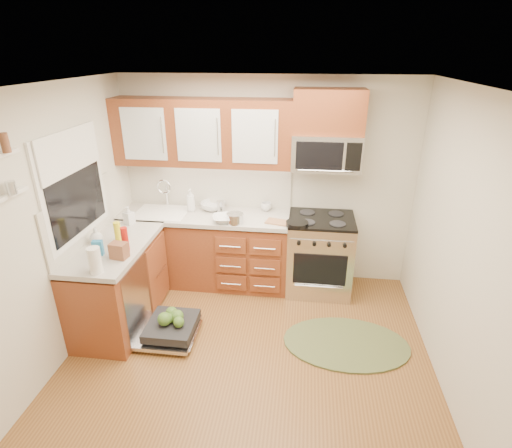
# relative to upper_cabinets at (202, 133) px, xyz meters

# --- Properties ---
(floor) EXTENTS (3.50, 3.50, 0.00)m
(floor) POSITION_rel_upper_cabinets_xyz_m (0.73, -1.57, -1.88)
(floor) COLOR brown
(floor) RESTS_ON ground
(ceiling) EXTENTS (3.50, 3.50, 0.00)m
(ceiling) POSITION_rel_upper_cabinets_xyz_m (0.73, -1.57, 0.62)
(ceiling) COLOR white
(ceiling) RESTS_ON ground
(wall_back) EXTENTS (3.50, 0.04, 2.50)m
(wall_back) POSITION_rel_upper_cabinets_xyz_m (0.73, 0.18, -0.62)
(wall_back) COLOR beige
(wall_back) RESTS_ON ground
(wall_front) EXTENTS (3.50, 0.04, 2.50)m
(wall_front) POSITION_rel_upper_cabinets_xyz_m (0.73, -3.33, -0.62)
(wall_front) COLOR beige
(wall_front) RESTS_ON ground
(wall_left) EXTENTS (0.04, 3.50, 2.50)m
(wall_left) POSITION_rel_upper_cabinets_xyz_m (-1.02, -1.57, -0.62)
(wall_left) COLOR beige
(wall_left) RESTS_ON ground
(wall_right) EXTENTS (0.04, 3.50, 2.50)m
(wall_right) POSITION_rel_upper_cabinets_xyz_m (2.48, -1.57, -0.62)
(wall_right) COLOR beige
(wall_right) RESTS_ON ground
(base_cabinet_back) EXTENTS (2.05, 0.60, 0.85)m
(base_cabinet_back) POSITION_rel_upper_cabinets_xyz_m (0.00, -0.12, -1.45)
(base_cabinet_back) COLOR maroon
(base_cabinet_back) RESTS_ON ground
(base_cabinet_left) EXTENTS (0.60, 1.25, 0.85)m
(base_cabinet_left) POSITION_rel_upper_cabinets_xyz_m (-0.72, -1.05, -1.45)
(base_cabinet_left) COLOR maroon
(base_cabinet_left) RESTS_ON ground
(countertop_back) EXTENTS (2.07, 0.64, 0.05)m
(countertop_back) POSITION_rel_upper_cabinets_xyz_m (0.00, -0.14, -0.97)
(countertop_back) COLOR beige
(countertop_back) RESTS_ON base_cabinet_back
(countertop_left) EXTENTS (0.64, 1.27, 0.05)m
(countertop_left) POSITION_rel_upper_cabinets_xyz_m (-0.71, -1.05, -0.97)
(countertop_left) COLOR beige
(countertop_left) RESTS_ON base_cabinet_left
(backsplash_back) EXTENTS (2.05, 0.02, 0.57)m
(backsplash_back) POSITION_rel_upper_cabinets_xyz_m (0.00, 0.16, -0.67)
(backsplash_back) COLOR beige
(backsplash_back) RESTS_ON ground
(backsplash_left) EXTENTS (0.02, 1.25, 0.57)m
(backsplash_left) POSITION_rel_upper_cabinets_xyz_m (-1.01, -1.05, -0.67)
(backsplash_left) COLOR beige
(backsplash_left) RESTS_ON ground
(upper_cabinets) EXTENTS (2.05, 0.35, 0.75)m
(upper_cabinets) POSITION_rel_upper_cabinets_xyz_m (0.00, 0.00, 0.00)
(upper_cabinets) COLOR maroon
(upper_cabinets) RESTS_ON ground
(cabinet_over_mw) EXTENTS (0.76, 0.35, 0.47)m
(cabinet_over_mw) POSITION_rel_upper_cabinets_xyz_m (1.41, 0.00, 0.26)
(cabinet_over_mw) COLOR maroon
(cabinet_over_mw) RESTS_ON ground
(range) EXTENTS (0.76, 0.64, 0.95)m
(range) POSITION_rel_upper_cabinets_xyz_m (1.41, -0.15, -1.40)
(range) COLOR silver
(range) RESTS_ON ground
(microwave) EXTENTS (0.76, 0.38, 0.40)m
(microwave) POSITION_rel_upper_cabinets_xyz_m (1.41, -0.02, -0.18)
(microwave) COLOR silver
(microwave) RESTS_ON ground
(sink) EXTENTS (0.62, 0.50, 0.26)m
(sink) POSITION_rel_upper_cabinets_xyz_m (-0.52, -0.16, -1.07)
(sink) COLOR white
(sink) RESTS_ON ground
(dishwasher) EXTENTS (0.70, 0.60, 0.20)m
(dishwasher) POSITION_rel_upper_cabinets_xyz_m (-0.13, -1.27, -1.77)
(dishwasher) COLOR silver
(dishwasher) RESTS_ON ground
(window) EXTENTS (0.03, 1.05, 1.05)m
(window) POSITION_rel_upper_cabinets_xyz_m (-1.01, -1.07, -0.32)
(window) COLOR white
(window) RESTS_ON ground
(window_blind) EXTENTS (0.02, 0.96, 0.40)m
(window_blind) POSITION_rel_upper_cabinets_xyz_m (-0.98, -1.07, 0.00)
(window_blind) COLOR white
(window_blind) RESTS_ON ground
(shelf_lower) EXTENTS (0.04, 0.40, 0.03)m
(shelf_lower) POSITION_rel_upper_cabinets_xyz_m (-0.99, -1.92, -0.12)
(shelf_lower) COLOR white
(shelf_lower) RESTS_ON ground
(rug) EXTENTS (1.44, 1.13, 0.02)m
(rug) POSITION_rel_upper_cabinets_xyz_m (1.68, -1.16, -1.86)
(rug) COLOR #586037
(rug) RESTS_ON ground
(skillet) EXTENTS (0.26, 0.26, 0.05)m
(skillet) POSITION_rel_upper_cabinets_xyz_m (1.12, -0.40, -0.90)
(skillet) COLOR black
(skillet) RESTS_ON range
(stock_pot) EXTENTS (0.23, 0.23, 0.12)m
(stock_pot) POSITION_rel_upper_cabinets_xyz_m (0.42, -0.35, -0.89)
(stock_pot) COLOR silver
(stock_pot) RESTS_ON countertop_back
(cutting_board) EXTENTS (0.28, 0.22, 0.02)m
(cutting_board) POSITION_rel_upper_cabinets_xyz_m (0.89, -0.28, -0.94)
(cutting_board) COLOR #A17049
(cutting_board) RESTS_ON countertop_back
(canister) EXTENTS (0.13, 0.13, 0.16)m
(canister) POSITION_rel_upper_cabinets_xyz_m (0.20, -0.08, -0.87)
(canister) COLOR silver
(canister) RESTS_ON countertop_back
(paper_towel_roll) EXTENTS (0.14, 0.14, 0.25)m
(paper_towel_roll) POSITION_rel_upper_cabinets_xyz_m (-0.61, -1.59, -0.83)
(paper_towel_roll) COLOR white
(paper_towel_roll) RESTS_ON countertop_left
(mustard_bottle) EXTENTS (0.08, 0.08, 0.21)m
(mustard_bottle) POSITION_rel_upper_cabinets_xyz_m (-0.69, -0.97, -0.84)
(mustard_bottle) COLOR yellow
(mustard_bottle) RESTS_ON countertop_left
(red_bottle) EXTENTS (0.07, 0.07, 0.25)m
(red_bottle) POSITION_rel_upper_cabinets_xyz_m (-0.52, -1.16, -0.83)
(red_bottle) COLOR #B4170F
(red_bottle) RESTS_ON countertop_left
(wooden_box) EXTENTS (0.17, 0.13, 0.16)m
(wooden_box) POSITION_rel_upper_cabinets_xyz_m (-0.52, -1.31, -0.87)
(wooden_box) COLOR brown
(wooden_box) RESTS_ON countertop_left
(blue_carton) EXTENTS (0.10, 0.07, 0.15)m
(blue_carton) POSITION_rel_upper_cabinets_xyz_m (-0.75, -1.28, -0.88)
(blue_carton) COLOR teal
(blue_carton) RESTS_ON countertop_left
(bowl_a) EXTENTS (0.34, 0.34, 0.07)m
(bowl_a) POSITION_rel_upper_cabinets_xyz_m (0.29, -0.32, -0.92)
(bowl_a) COLOR #999999
(bowl_a) RESTS_ON countertop_back
(bowl_b) EXTENTS (0.39, 0.39, 0.10)m
(bowl_b) POSITION_rel_upper_cabinets_xyz_m (0.08, 0.03, -0.90)
(bowl_b) COLOR #999999
(bowl_b) RESTS_ON countertop_back
(cup) EXTENTS (0.16, 0.16, 0.10)m
(cup) POSITION_rel_upper_cabinets_xyz_m (0.73, 0.07, -0.90)
(cup) COLOR #999999
(cup) RESTS_ON countertop_back
(soap_bottle_a) EXTENTS (0.11, 0.11, 0.28)m
(soap_bottle_a) POSITION_rel_upper_cabinets_xyz_m (-0.18, -0.05, -0.81)
(soap_bottle_a) COLOR #999999
(soap_bottle_a) RESTS_ON countertop_back
(soap_bottle_b) EXTENTS (0.13, 0.13, 0.21)m
(soap_bottle_b) POSITION_rel_upper_cabinets_xyz_m (-0.77, -0.52, -0.84)
(soap_bottle_b) COLOR #999999
(soap_bottle_b) RESTS_ON countertop_left
(soap_bottle_c) EXTENTS (0.17, 0.17, 0.17)m
(soap_bottle_c) POSITION_rel_upper_cabinets_xyz_m (-0.90, -1.04, -0.87)
(soap_bottle_c) COLOR #999999
(soap_bottle_c) RESTS_ON countertop_left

